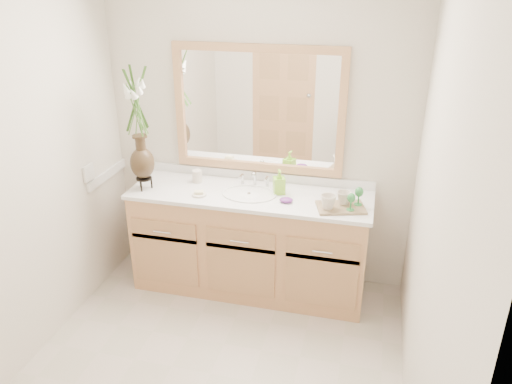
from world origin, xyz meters
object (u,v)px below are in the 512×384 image
(flower_vase, at_px, (137,112))
(soap_bottle, at_px, (279,183))
(tumbler, at_px, (197,176))
(tray, at_px, (341,207))

(flower_vase, xyz_separation_m, soap_bottle, (1.02, 0.17, -0.52))
(tumbler, distance_m, soap_bottle, 0.68)
(flower_vase, relative_size, soap_bottle, 5.24)
(tumbler, xyz_separation_m, soap_bottle, (0.67, -0.06, 0.04))
(tumbler, distance_m, tray, 1.17)
(tumbler, height_order, tray, tumbler)
(tumbler, bearing_deg, tray, -10.52)
(tumbler, bearing_deg, flower_vase, -147.11)
(soap_bottle, bearing_deg, tumbler, 153.15)
(flower_vase, height_order, tray, flower_vase)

